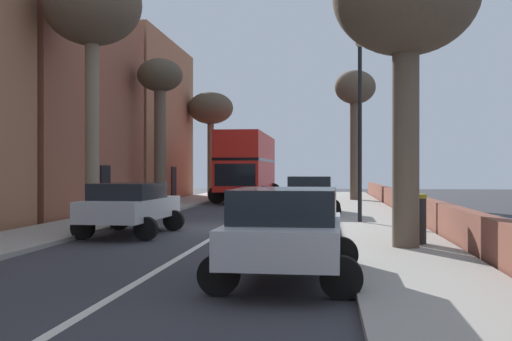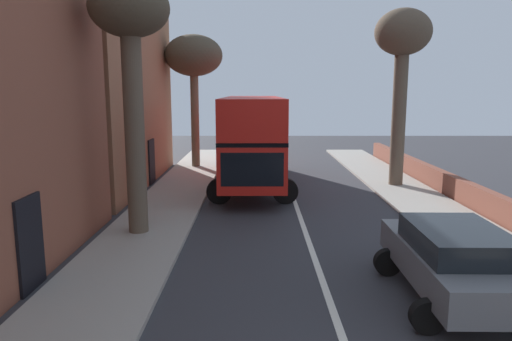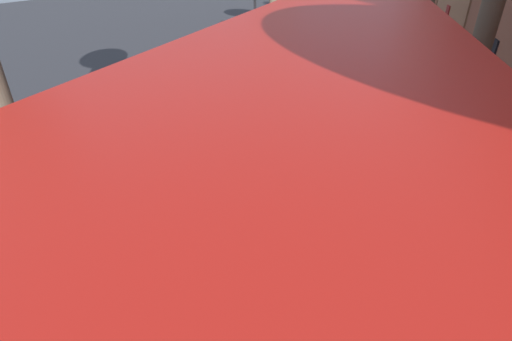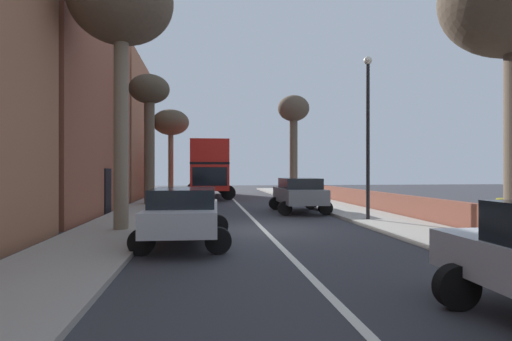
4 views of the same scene
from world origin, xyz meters
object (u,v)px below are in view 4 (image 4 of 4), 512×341
object	(u,v)px
street_tree_left_0	(149,101)
litter_bin_right	(509,223)
lamppost_right	(368,124)
street_tree_left_4	(121,6)
street_tree_right_5	(294,116)
parked_car_grey_right_2	(299,193)
street_tree_left_2	(171,124)
parked_car_silver_left_0	(185,212)
double_decker_bus	(209,166)

from	to	relation	value
street_tree_left_0	litter_bin_right	xyz separation A→B (m)	(10.41, -14.59, -5.24)
lamppost_right	street_tree_left_4	bearing A→B (deg)	-170.22
street_tree_left_4	litter_bin_right	world-z (taller)	street_tree_left_4
street_tree_right_5	lamppost_right	bearing A→B (deg)	-92.03
street_tree_left_4	litter_bin_right	size ratio (longest dim) A/B	7.28
parked_car_grey_right_2	litter_bin_right	xyz separation A→B (m)	(2.80, -10.02, -0.22)
street_tree_left_2	lamppost_right	size ratio (longest dim) A/B	1.15
parked_car_grey_right_2	street_tree_left_2	size ratio (longest dim) A/B	0.60
street_tree_left_0	litter_bin_right	world-z (taller)	street_tree_left_0
parked_car_silver_left_0	street_tree_left_0	distance (m)	13.73
parked_car_silver_left_0	street_tree_right_5	world-z (taller)	street_tree_right_5
parked_car_silver_left_0	street_tree_left_0	xyz separation A→B (m)	(-2.61, 12.48, 5.08)
parked_car_silver_left_0	litter_bin_right	bearing A→B (deg)	-15.13
double_decker_bus	street_tree_left_4	bearing A→B (deg)	-99.40
double_decker_bus	street_tree_left_2	size ratio (longest dim) A/B	1.49
double_decker_bus	street_tree_left_4	size ratio (longest dim) A/B	1.25
parked_car_silver_left_0	lamppost_right	distance (m)	8.40
street_tree_left_4	street_tree_right_5	world-z (taller)	street_tree_left_4
parked_car_silver_left_0	parked_car_grey_right_2	size ratio (longest dim) A/B	1.01
street_tree_right_5	double_decker_bus	bearing A→B (deg)	176.33
street_tree_right_5	litter_bin_right	xyz separation A→B (m)	(0.44, -21.86, -5.55)
parked_car_grey_right_2	street_tree_left_0	distance (m)	10.20
street_tree_left_2	street_tree_right_5	size ratio (longest dim) A/B	0.94
parked_car_silver_left_0	street_tree_right_5	size ratio (longest dim) A/B	0.57
street_tree_left_4	lamppost_right	bearing A→B (deg)	9.78
street_tree_right_5	lamppost_right	size ratio (longest dim) A/B	1.23
lamppost_right	street_tree_left_2	bearing A→B (deg)	113.72
street_tree_left_2	street_tree_left_4	world-z (taller)	street_tree_left_4
parked_car_silver_left_0	street_tree_left_2	bearing A→B (deg)	95.62
parked_car_silver_left_0	litter_bin_right	xyz separation A→B (m)	(7.80, -2.11, -0.16)
street_tree_left_0	street_tree_left_2	bearing A→B (deg)	89.35
parked_car_silver_left_0	lamppost_right	bearing A→B (deg)	30.27
street_tree_left_2	street_tree_right_5	bearing A→B (deg)	-28.39
lamppost_right	street_tree_right_5	bearing A→B (deg)	87.97
street_tree_left_0	lamppost_right	distance (m)	12.87
litter_bin_right	street_tree_right_5	bearing A→B (deg)	91.15
parked_car_silver_left_0	parked_car_grey_right_2	xyz separation A→B (m)	(5.00, 7.91, 0.05)
parked_car_silver_left_0	parked_car_grey_right_2	bearing A→B (deg)	57.69
parked_car_silver_left_0	street_tree_right_5	distance (m)	21.76
street_tree_right_5	lamppost_right	distance (m)	15.98
parked_car_grey_right_2	lamppost_right	bearing A→B (deg)	-65.42
street_tree_left_4	litter_bin_right	xyz separation A→B (m)	(9.94, -4.54, -6.56)
street_tree_right_5	parked_car_silver_left_0	bearing A→B (deg)	-110.44
double_decker_bus	litter_bin_right	world-z (taller)	double_decker_bus
parked_car_grey_right_2	street_tree_left_0	size ratio (longest dim) A/B	0.60
parked_car_silver_left_0	litter_bin_right	world-z (taller)	parked_car_silver_left_0
street_tree_left_0	lamppost_right	world-z (taller)	street_tree_left_0
parked_car_grey_right_2	street_tree_left_4	world-z (taller)	street_tree_left_4
lamppost_right	litter_bin_right	bearing A→B (deg)	-80.66
street_tree_right_5	street_tree_left_4	bearing A→B (deg)	-118.74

